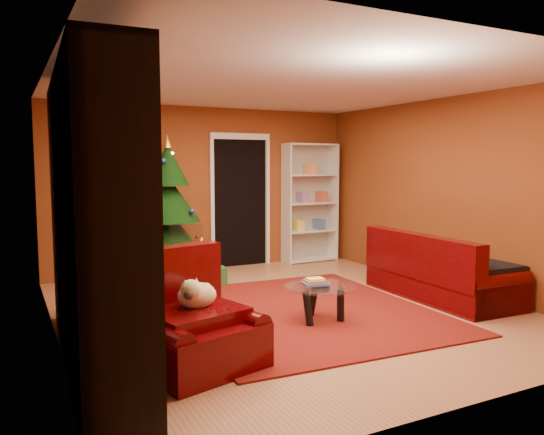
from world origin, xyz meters
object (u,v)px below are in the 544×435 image
gift_box_red (126,273)px  white_bookshelf (310,203)px  christmas_tree (169,210)px  sofa (442,264)px  coffee_table (320,303)px  gift_box_teal (128,287)px  acrylic_chair (186,265)px  dog (197,296)px  rug (301,311)px  gift_box_green (217,276)px  armchair (196,320)px  media_unit (90,222)px

gift_box_red → white_bookshelf: 3.33m
christmas_tree → gift_box_red: bearing=150.1°
sofa → coffee_table: (-1.94, -0.20, -0.22)m
gift_box_teal → acrylic_chair: size_ratio=0.34×
acrylic_chair → dog: bearing=-84.7°
sofa → christmas_tree: bearing=50.0°
rug → gift_box_red: bearing=118.9°
gift_box_green → sofa: size_ratio=0.12×
gift_box_red → armchair: size_ratio=0.20×
sofa → white_bookshelf: bearing=5.5°
gift_box_red → sofa: bearing=-40.3°
white_bookshelf → coffee_table: (-1.76, -3.15, -0.82)m
gift_box_green → coffee_table: 2.21m
media_unit → gift_box_red: bearing=76.3°
sofa → gift_box_green: bearing=51.1°
gift_box_teal → armchair: (0.03, -2.56, 0.25)m
christmas_tree → white_bookshelf: christmas_tree is taller
dog → acrylic_chair: bearing=59.7°
gift_box_green → sofa: sofa is taller
armchair → coffee_table: bearing=5.6°
armchair → acrylic_chair: size_ratio=1.21×
sofa → acrylic_chair: (-2.90, 1.47, -0.01)m
white_bookshelf → sofa: (0.17, -2.96, -0.59)m
rug → media_unit: (-2.38, -0.60, 1.21)m
sofa → media_unit: bearing=97.0°
christmas_tree → white_bookshelf: size_ratio=1.02×
media_unit → armchair: (0.75, -0.43, -0.82)m
white_bookshelf → dog: 4.99m
rug → media_unit: size_ratio=1.02×
coffee_table → acrylic_chair: bearing=119.9°
gift_box_red → media_unit: bearing=-106.0°
gift_box_teal → gift_box_green: gift_box_teal is taller
coffee_table → acrylic_chair: (-0.96, 1.67, 0.21)m
media_unit → armchair: media_unit is taller
coffee_table → gift_box_teal: bearing=129.8°
rug → gift_box_green: gift_box_green is taller
armchair → rug: bearing=17.6°
sofa → coffee_table: 1.96m
white_bookshelf → sofa: 3.02m
gift_box_red → coffee_table: (1.44, -3.06, 0.10)m
christmas_tree → gift_box_red: christmas_tree is taller
media_unit → acrylic_chair: bearing=55.0°
gift_box_green → christmas_tree: bearing=133.5°
gift_box_red → armchair: bearing=-92.7°
rug → armchair: armchair is taller
dog → gift_box_teal: bearing=76.6°
gift_box_green → gift_box_red: bearing=141.2°
rug → dog: 1.95m
gift_box_red → rug: bearing=-61.1°
gift_box_red → dog: (-0.14, -3.60, 0.49)m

